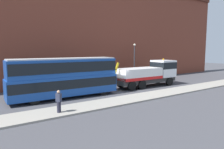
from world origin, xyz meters
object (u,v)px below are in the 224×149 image
(recovery_tow_truck, at_px, (149,73))
(street_lamp, at_px, (134,59))
(double_decker_bus, at_px, (65,76))
(pedestrian_onlooker, at_px, (59,102))

(recovery_tow_truck, bearing_deg, street_lamp, 71.61)
(recovery_tow_truck, distance_m, street_lamp, 5.67)
(recovery_tow_truck, bearing_deg, double_decker_bus, -178.57)
(double_decker_bus, distance_m, pedestrian_onlooker, 5.68)
(street_lamp, bearing_deg, pedestrian_onlooker, -148.28)
(recovery_tow_truck, relative_size, pedestrian_onlooker, 5.95)
(double_decker_bus, relative_size, street_lamp, 1.90)
(recovery_tow_truck, height_order, pedestrian_onlooker, recovery_tow_truck)
(recovery_tow_truck, xyz_separation_m, pedestrian_onlooker, (-14.35, -4.92, -0.77))
(double_decker_bus, height_order, street_lamp, street_lamp)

